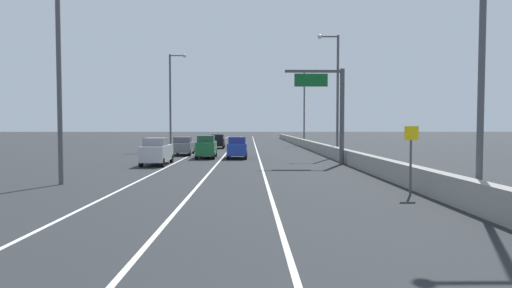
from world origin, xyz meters
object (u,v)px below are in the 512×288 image
lamp_post_right_near (477,25)px  car_green_2 (206,147)px  speed_advisory_sign (411,155)px  lamp_post_right_third (303,103)px  car_blue_0 (237,148)px  overhead_sign_gantry (333,104)px  car_silver_4 (157,151)px  lamp_post_left_near (63,52)px  car_black_3 (218,141)px  car_gray_1 (183,146)px  lamp_post_left_mid (172,96)px  lamp_post_right_second (335,88)px

lamp_post_right_near → car_green_2: (-12.46, 23.61, -5.69)m
car_green_2 → lamp_post_right_near: bearing=-62.2°
speed_advisory_sign → lamp_post_right_third: (1.53, 47.89, 4.99)m
car_blue_0 → lamp_post_right_near: bearing=-67.6°
overhead_sign_gantry → lamp_post_right_near: lamp_post_right_near is taller
speed_advisory_sign → car_green_2: 23.93m
car_silver_4 → car_blue_0: bearing=46.7°
car_blue_0 → car_green_2: size_ratio=0.87×
lamp_post_left_near → car_silver_4: lamp_post_left_near is taller
lamp_post_right_third → car_silver_4: 37.48m
speed_advisory_sign → lamp_post_right_near: bearing=-59.2°
lamp_post_left_near → car_silver_4: (2.30, 10.72, -5.70)m
car_black_3 → car_green_2: bearing=-89.2°
lamp_post_left_near → car_green_2: size_ratio=2.58×
lamp_post_right_near → car_gray_1: (-15.32, 27.70, -5.81)m
car_gray_1 → overhead_sign_gantry: bearing=-38.5°
overhead_sign_gantry → lamp_post_right_third: lamp_post_right_third is taller
overhead_sign_gantry → lamp_post_right_third: bearing=86.6°
lamp_post_right_near → car_silver_4: (-15.58, 16.72, -5.70)m
car_green_2 → car_silver_4: bearing=-114.4°
lamp_post_left_mid → lamp_post_right_near: bearing=-63.5°
overhead_sign_gantry → lamp_post_right_third: (1.97, 33.26, 2.03)m
speed_advisory_sign → lamp_post_left_mid: bearing=116.2°
overhead_sign_gantry → car_gray_1: 17.59m
lamp_post_left_mid → car_black_3: (5.31, 4.88, -5.80)m
lamp_post_left_near → car_blue_0: lamp_post_left_near is taller
lamp_post_right_third → car_black_3: size_ratio=2.85×
car_green_2 → lamp_post_right_third: bearing=64.8°
speed_advisory_sign → lamp_post_right_second: lamp_post_right_second is taller
overhead_sign_gantry → car_silver_4: bearing=-178.8°
car_green_2 → car_blue_0: bearing=-9.0°
lamp_post_left_near → car_gray_1: size_ratio=2.65×
lamp_post_right_near → car_green_2: lamp_post_right_near is taller
lamp_post_right_second → lamp_post_left_near: 26.22m
lamp_post_right_third → lamp_post_left_near: 47.79m
lamp_post_right_near → lamp_post_right_second: bearing=89.9°
lamp_post_left_mid → car_silver_4: 20.41m
lamp_post_right_near → car_gray_1: bearing=118.9°
lamp_post_right_near → car_green_2: bearing=117.8°
lamp_post_left_mid → car_black_3: size_ratio=2.85×
speed_advisory_sign → car_blue_0: (-8.11, 20.76, -0.76)m
lamp_post_right_third → car_blue_0: lamp_post_right_third is taller
lamp_post_right_second → car_black_3: bearing=128.7°
lamp_post_right_second → lamp_post_right_third: size_ratio=1.00×
lamp_post_left_mid → car_green_2: bearing=-66.1°
lamp_post_left_near → car_gray_1: bearing=83.2°
car_black_3 → car_blue_0: bearing=-79.9°
lamp_post_right_second → lamp_post_left_mid: bearing=148.6°
lamp_post_right_near → car_silver_4: lamp_post_right_near is taller
overhead_sign_gantry → lamp_post_right_near: 17.24m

